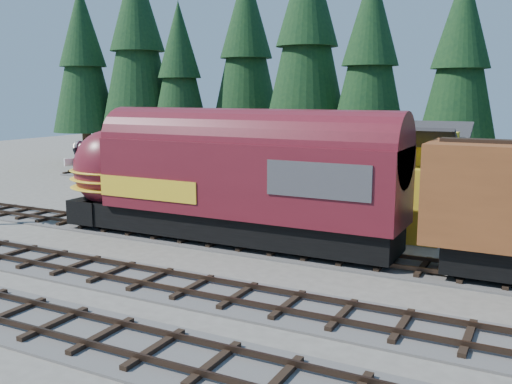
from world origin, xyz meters
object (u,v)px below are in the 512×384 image
at_px(pickup_truck_a, 150,188).
at_px(pickup_truck_b, 119,192).
at_px(depot, 334,166).
at_px(locomotive, 212,184).
at_px(caboose, 207,151).

bearing_deg(pickup_truck_a, pickup_truck_b, 157.30).
height_order(depot, locomotive, depot).
height_order(depot, pickup_truck_a, depot).
distance_m(caboose, pickup_truck_b, 9.32).
bearing_deg(depot, caboose, 149.19).
height_order(locomotive, pickup_truck_b, locomotive).
relative_size(caboose, pickup_truck_b, 1.75).
distance_m(depot, pickup_truck_b, 13.45).
distance_m(caboose, pickup_truck_a, 7.98).
bearing_deg(caboose, depot, -30.81).
distance_m(depot, locomotive, 7.37).
bearing_deg(depot, pickup_truck_b, -172.90).
bearing_deg(pickup_truck_b, depot, -69.71).
bearing_deg(pickup_truck_b, locomotive, -103.41).
distance_m(pickup_truck_a, pickup_truck_b, 1.89).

